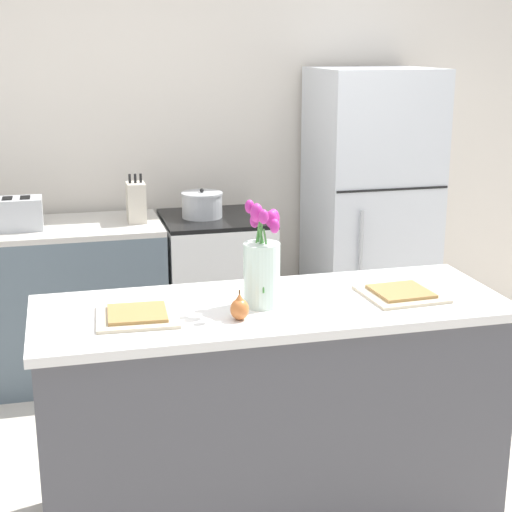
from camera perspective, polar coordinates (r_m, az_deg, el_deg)
The scene contains 13 objects.
ground_plane at distance 3.39m, azimuth 1.09°, elevation -18.12°, with size 10.00×10.00×0.00m, color beige.
back_wall at distance 4.81m, azimuth -5.19°, elevation 9.17°, with size 5.20×0.08×2.70m.
kitchen_island at distance 3.16m, azimuth 1.14°, elevation -11.24°, with size 1.80×0.66×0.91m.
back_counter at distance 4.56m, azimuth -17.38°, elevation -3.51°, with size 1.68×0.60×0.89m.
stove_range at distance 4.63m, azimuth -2.90°, elevation -2.52°, with size 0.60×0.61×0.89m.
refrigerator at distance 4.79m, azimuth 8.26°, elevation 3.08°, with size 0.68×0.67×1.72m.
flower_vase at distance 2.91m, azimuth 0.45°, elevation -0.79°, with size 0.15×0.17×0.41m.
pear_figurine at distance 2.80m, azimuth -1.20°, elevation -3.80°, with size 0.07×0.07×0.11m.
plate_setting_left at distance 2.86m, azimuth -8.63°, elevation -4.27°, with size 0.31×0.31×0.02m.
plate_setting_right at distance 3.12m, azimuth 10.50°, elevation -2.68°, with size 0.31×0.31×0.02m.
toaster at distance 4.37m, azimuth -16.96°, elevation 2.97°, with size 0.28×0.18×0.17m.
cooking_pot at distance 4.48m, azimuth -3.95°, elevation 3.73°, with size 0.24×0.24×0.17m.
knife_block at distance 4.40m, azimuth -8.71°, elevation 3.89°, with size 0.10×0.14×0.27m.
Camera 1 is at (-0.75, -2.72, 1.87)m, focal length 55.00 mm.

